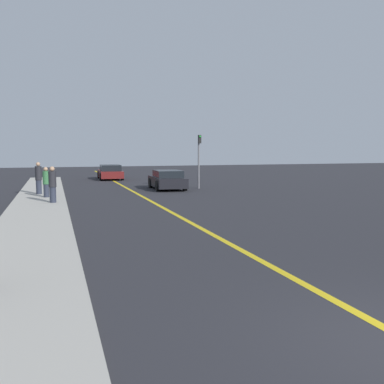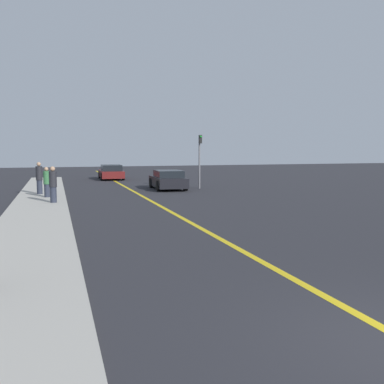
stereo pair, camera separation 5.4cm
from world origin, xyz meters
The scene contains 8 objects.
road_center_line centered at (0.00, 18.00, 0.00)m, with size 0.20×60.00×0.01m.
sidewalk_left centered at (-5.41, 17.92, 0.06)m, with size 2.52×35.84×0.12m.
car_near_right_lane centered at (2.41, 22.95, 0.62)m, with size 2.11×4.14×1.26m.
car_ahead_center centered at (-0.01, 33.38, 0.62)m, with size 2.10×4.53×1.27m.
pedestrian_mid_group centered at (-4.76, 17.02, 0.98)m, with size 0.35×0.35×1.72m.
pedestrian_far_standing centered at (-5.09, 19.50, 0.92)m, with size 0.33×0.33×1.59m.
pedestrian_by_sign centered at (-5.51, 21.25, 1.03)m, with size 0.36×0.36×1.80m.
traffic_light centered at (4.55, 22.78, 2.22)m, with size 0.18×0.40×3.57m.
Camera 1 is at (-4.67, -4.23, 2.69)m, focal length 40.00 mm.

